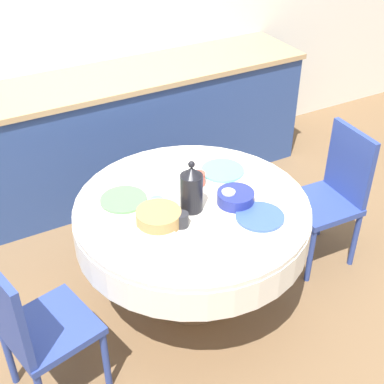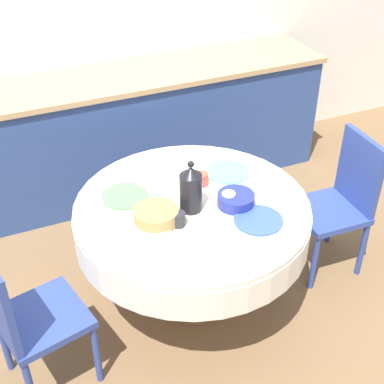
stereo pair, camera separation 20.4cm
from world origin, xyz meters
name	(u,v)px [view 1 (the left image)]	position (x,y,z in m)	size (l,w,h in m)	color
ground_plane	(192,298)	(0.00, 0.00, 0.00)	(12.00, 12.00, 0.00)	brown
wall_back	(76,15)	(0.00, 1.72, 1.30)	(7.00, 0.05, 2.60)	silver
kitchen_counter	(104,137)	(0.00, 1.39, 0.47)	(3.24, 0.64, 0.94)	#2D4784
dining_table	(192,222)	(0.00, 0.00, 0.60)	(1.30, 1.30, 0.72)	olive
chair_left	(332,191)	(0.99, -0.05, 0.51)	(0.42, 0.42, 0.92)	#2D428E
chair_right	(33,325)	(-0.97, -0.22, 0.51)	(0.48, 0.48, 0.92)	#2D428E
plate_near_left	(153,241)	(-0.33, -0.19, 0.73)	(0.26, 0.26, 0.01)	white
cup_near_left	(182,220)	(-0.14, -0.14, 0.76)	(0.07, 0.07, 0.08)	#28282D
plate_near_right	(260,217)	(0.25, -0.28, 0.73)	(0.26, 0.26, 0.01)	#3856AD
cup_near_right	(228,197)	(0.18, -0.09, 0.76)	(0.07, 0.07, 0.08)	white
plate_far_left	(124,200)	(-0.31, 0.21, 0.73)	(0.26, 0.26, 0.01)	#5BA85B
cup_far_left	(157,205)	(-0.19, 0.03, 0.76)	(0.07, 0.07, 0.08)	#5BA39E
plate_far_right	(223,170)	(0.32, 0.20, 0.73)	(0.26, 0.26, 0.01)	#60BCB7
cup_far_right	(199,179)	(0.13, 0.15, 0.76)	(0.07, 0.07, 0.08)	#CC4C3D
coffee_carafe	(192,189)	(-0.02, -0.04, 0.85)	(0.12, 0.12, 0.30)	black
bread_basket	(159,217)	(-0.23, -0.07, 0.76)	(0.23, 0.23, 0.08)	#AD844C
fruit_bowl	(236,198)	(0.21, -0.10, 0.76)	(0.20, 0.20, 0.07)	navy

